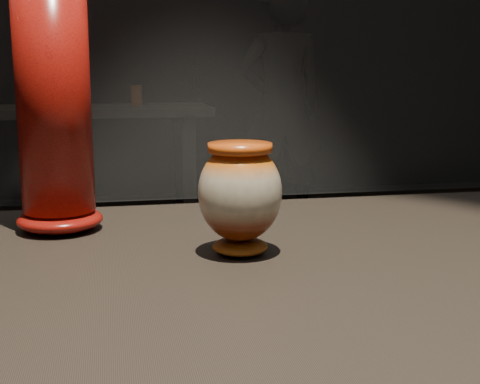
# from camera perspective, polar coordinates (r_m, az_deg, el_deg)

# --- Properties ---
(main_vase) EXTENTS (0.14, 0.14, 0.16)m
(main_vase) POSITION_cam_1_polar(r_m,az_deg,el_deg) (0.96, -0.00, -0.17)
(main_vase) COLOR #672009
(main_vase) RESTS_ON display_plinth
(tall_vase) EXTENTS (0.16, 0.16, 0.44)m
(tall_vase) POSITION_cam_1_polar(r_m,az_deg,el_deg) (1.12, -15.61, 7.58)
(tall_vase) COLOR #A2190A
(tall_vase) RESTS_ON display_plinth
(back_shelf) EXTENTS (2.00, 0.60, 0.90)m
(back_shelf) POSITION_cam_1_polar(r_m,az_deg,el_deg) (4.25, -16.23, 3.41)
(back_shelf) COLOR black
(back_shelf) RESTS_ON ground
(back_vase_mid) EXTENTS (0.24, 0.24, 0.22)m
(back_vase_mid) POSITION_cam_1_polar(r_m,az_deg,el_deg) (4.16, -15.69, 8.44)
(back_vase_mid) COLOR #672009
(back_vase_mid) RESTS_ON back_shelf
(back_vase_right) EXTENTS (0.07, 0.07, 0.12)m
(back_vase_right) POSITION_cam_1_polar(r_m,az_deg,el_deg) (4.26, -8.84, 8.15)
(back_vase_right) COLOR brown
(back_vase_right) RESTS_ON back_shelf
(visitor) EXTENTS (0.63, 0.42, 1.71)m
(visitor) POSITION_cam_1_polar(r_m,az_deg,el_deg) (4.83, 3.55, 7.32)
(visitor) COLOR black
(visitor) RESTS_ON ground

